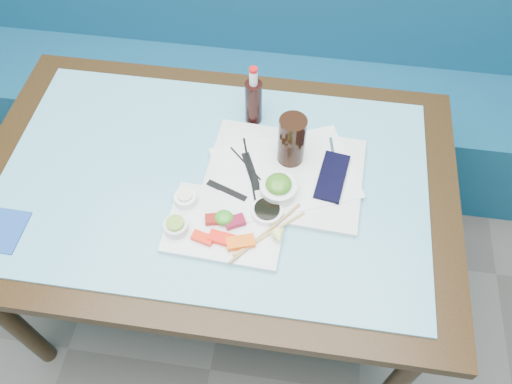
# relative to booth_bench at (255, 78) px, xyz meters

# --- Properties ---
(booth_bench) EXTENTS (3.00, 0.56, 1.17)m
(booth_bench) POSITION_rel_booth_bench_xyz_m (0.00, 0.00, 0.00)
(booth_bench) COLOR navy
(booth_bench) RESTS_ON ground
(dining_table) EXTENTS (1.40, 0.90, 0.75)m
(dining_table) POSITION_rel_booth_bench_xyz_m (0.00, -0.84, 0.29)
(dining_table) COLOR black
(dining_table) RESTS_ON ground
(glass_top) EXTENTS (1.22, 0.76, 0.01)m
(glass_top) POSITION_rel_booth_bench_xyz_m (0.00, -0.84, 0.38)
(glass_top) COLOR #5DA4BB
(glass_top) RESTS_ON dining_table
(sashimi_plate) EXTENTS (0.32, 0.24, 0.02)m
(sashimi_plate) POSITION_rel_booth_bench_xyz_m (0.06, -0.99, 0.39)
(sashimi_plate) COLOR silver
(sashimi_plate) RESTS_ON glass_top
(salmon_left) EXTENTS (0.06, 0.04, 0.01)m
(salmon_left) POSITION_rel_booth_bench_xyz_m (0.01, -1.05, 0.41)
(salmon_left) COLOR #FF220A
(salmon_left) RESTS_ON sashimi_plate
(salmon_mid) EXTENTS (0.07, 0.04, 0.02)m
(salmon_mid) POSITION_rel_booth_bench_xyz_m (0.06, -1.04, 0.41)
(salmon_mid) COLOR #FF180A
(salmon_mid) RESTS_ON sashimi_plate
(salmon_right) EXTENTS (0.08, 0.06, 0.02)m
(salmon_right) POSITION_rel_booth_bench_xyz_m (0.11, -1.05, 0.41)
(salmon_right) COLOR #FF5B0A
(salmon_right) RESTS_ON sashimi_plate
(tuna_left) EXTENTS (0.05, 0.04, 0.02)m
(tuna_left) POSITION_rel_booth_bench_xyz_m (0.03, -0.99, 0.41)
(tuna_left) COLOR maroon
(tuna_left) RESTS_ON sashimi_plate
(tuna_right) EXTENTS (0.06, 0.05, 0.02)m
(tuna_right) POSITION_rel_booth_bench_xyz_m (0.09, -0.99, 0.41)
(tuna_right) COLOR maroon
(tuna_right) RESTS_ON sashimi_plate
(seaweed_garnish) EXTENTS (0.06, 0.06, 0.03)m
(seaweed_garnish) POSITION_rel_booth_bench_xyz_m (0.06, -0.98, 0.41)
(seaweed_garnish) COLOR #349121
(seaweed_garnish) RESTS_ON sashimi_plate
(ramekin_wasabi) EXTENTS (0.07, 0.07, 0.03)m
(ramekin_wasabi) POSITION_rel_booth_bench_xyz_m (-0.06, -1.03, 0.41)
(ramekin_wasabi) COLOR silver
(ramekin_wasabi) RESTS_ON sashimi_plate
(wasabi_fill) EXTENTS (0.06, 0.06, 0.01)m
(wasabi_fill) POSITION_rel_booth_bench_xyz_m (-0.06, -1.03, 0.43)
(wasabi_fill) COLOR olive
(wasabi_fill) RESTS_ON ramekin_wasabi
(ramekin_ginger) EXTENTS (0.07, 0.07, 0.03)m
(ramekin_ginger) POSITION_rel_booth_bench_xyz_m (-0.06, -0.94, 0.41)
(ramekin_ginger) COLOR white
(ramekin_ginger) RESTS_ON sashimi_plate
(ginger_fill) EXTENTS (0.05, 0.05, 0.01)m
(ginger_fill) POSITION_rel_booth_bench_xyz_m (-0.06, -0.94, 0.43)
(ginger_fill) COLOR beige
(ginger_fill) RESTS_ON ramekin_ginger
(soy_dish) EXTENTS (0.11, 0.11, 0.02)m
(soy_dish) POSITION_rel_booth_bench_xyz_m (0.17, -0.94, 0.41)
(soy_dish) COLOR white
(soy_dish) RESTS_ON sashimi_plate
(soy_fill) EXTENTS (0.09, 0.09, 0.01)m
(soy_fill) POSITION_rel_booth_bench_xyz_m (0.17, -0.94, 0.42)
(soy_fill) COLOR black
(soy_fill) RESTS_ON soy_dish
(lemon_wedge) EXTENTS (0.05, 0.04, 0.04)m
(lemon_wedge) POSITION_rel_booth_bench_xyz_m (0.21, -1.02, 0.42)
(lemon_wedge) COLOR #FFFE78
(lemon_wedge) RESTS_ON sashimi_plate
(chopstick_sleeve) EXTENTS (0.12, 0.06, 0.00)m
(chopstick_sleeve) POSITION_rel_booth_bench_xyz_m (0.05, -0.89, 0.40)
(chopstick_sleeve) COLOR black
(chopstick_sleeve) RESTS_ON sashimi_plate
(wooden_chopstick_a) EXTENTS (0.17, 0.21, 0.01)m
(wooden_chopstick_a) POSITION_rel_booth_bench_xyz_m (0.17, -1.01, 0.40)
(wooden_chopstick_a) COLOR #A07A4B
(wooden_chopstick_a) RESTS_ON sashimi_plate
(wooden_chopstick_b) EXTENTS (0.17, 0.16, 0.01)m
(wooden_chopstick_b) POSITION_rel_booth_bench_xyz_m (0.18, -1.01, 0.40)
(wooden_chopstick_b) COLOR tan
(wooden_chopstick_b) RESTS_ON sashimi_plate
(serving_tray) EXTENTS (0.46, 0.35, 0.02)m
(serving_tray) POSITION_rel_booth_bench_xyz_m (0.20, -0.80, 0.39)
(serving_tray) COLOR silver
(serving_tray) RESTS_ON glass_top
(paper_placemat) EXTENTS (0.46, 0.40, 0.00)m
(paper_placemat) POSITION_rel_booth_bench_xyz_m (0.20, -0.80, 0.40)
(paper_placemat) COLOR white
(paper_placemat) RESTS_ON serving_tray
(seaweed_bowl) EXTENTS (0.11, 0.11, 0.04)m
(seaweed_bowl) POSITION_rel_booth_bench_xyz_m (0.19, -0.88, 0.42)
(seaweed_bowl) COLOR white
(seaweed_bowl) RESTS_ON serving_tray
(seaweed_salad) EXTENTS (0.07, 0.07, 0.04)m
(seaweed_salad) POSITION_rel_booth_bench_xyz_m (0.19, -0.88, 0.45)
(seaweed_salad) COLOR #38771B
(seaweed_salad) RESTS_ON seaweed_bowl
(cola_glass) EXTENTS (0.09, 0.09, 0.16)m
(cola_glass) POSITION_rel_booth_bench_xyz_m (0.21, -0.75, 0.48)
(cola_glass) COLOR black
(cola_glass) RESTS_ON serving_tray
(navy_pouch) EXTENTS (0.10, 0.18, 0.01)m
(navy_pouch) POSITION_rel_booth_bench_xyz_m (0.34, -0.80, 0.41)
(navy_pouch) COLOR black
(navy_pouch) RESTS_ON serving_tray
(fork) EXTENTS (0.02, 0.08, 0.01)m
(fork) POSITION_rel_booth_bench_xyz_m (0.33, -0.70, 0.40)
(fork) COLOR silver
(fork) RESTS_ON serving_tray
(black_chopstick_a) EXTENTS (0.08, 0.23, 0.01)m
(black_chopstick_a) POSITION_rel_booth_bench_xyz_m (0.10, -0.81, 0.40)
(black_chopstick_a) COLOR black
(black_chopstick_a) RESTS_ON serving_tray
(black_chopstick_b) EXTENTS (0.16, 0.16, 0.01)m
(black_chopstick_b) POSITION_rel_booth_bench_xyz_m (0.11, -0.81, 0.40)
(black_chopstick_b) COLOR black
(black_chopstick_b) RESTS_ON serving_tray
(tray_sleeve) EXTENTS (0.08, 0.14, 0.00)m
(tray_sleeve) POSITION_rel_booth_bench_xyz_m (0.11, -0.81, 0.40)
(tray_sleeve) COLOR black
(tray_sleeve) RESTS_ON serving_tray
(cola_bottle_body) EXTENTS (0.05, 0.05, 0.15)m
(cola_bottle_body) POSITION_rel_booth_bench_xyz_m (0.08, -0.59, 0.46)
(cola_bottle_body) COLOR black
(cola_bottle_body) RESTS_ON glass_top
(cola_bottle_neck) EXTENTS (0.02, 0.02, 0.05)m
(cola_bottle_neck) POSITION_rel_booth_bench_xyz_m (0.08, -0.59, 0.56)
(cola_bottle_neck) COLOR white
(cola_bottle_neck) RESTS_ON cola_bottle_body
(cola_bottle_cap) EXTENTS (0.03, 0.03, 0.01)m
(cola_bottle_cap) POSITION_rel_booth_bench_xyz_m (0.08, -0.59, 0.58)
(cola_bottle_cap) COLOR red
(cola_bottle_cap) RESTS_ON cola_bottle_neck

